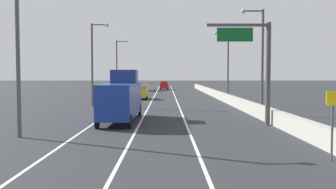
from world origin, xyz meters
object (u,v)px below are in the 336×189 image
(car_red_1, at_px, (164,86))
(car_white_2, at_px, (124,93))
(lamp_post_left_mid, at_px, (94,58))
(speed_advisory_sign, at_px, (332,120))
(overhead_sign_gantry, at_px, (258,61))
(car_silver_0, at_px, (151,86))
(box_truck, at_px, (121,98))
(car_yellow_3, at_px, (141,92))
(lamp_post_left_near, at_px, (22,42))
(lamp_post_right_second, at_px, (260,54))
(lamp_post_left_far, at_px, (118,64))
(lamp_post_right_third, at_px, (226,61))

(car_red_1, relative_size, car_white_2, 0.92)
(lamp_post_left_mid, xyz_separation_m, car_red_1, (7.96, 46.70, -4.58))
(speed_advisory_sign, xyz_separation_m, car_white_2, (-13.47, 40.36, -0.82))
(overhead_sign_gantry, relative_size, lamp_post_left_mid, 0.77)
(speed_advisory_sign, xyz_separation_m, car_silver_0, (-10.50, 68.64, -0.72))
(car_red_1, bearing_deg, box_truck, -92.91)
(car_yellow_3, distance_m, box_truck, 26.69)
(car_silver_0, bearing_deg, lamp_post_left_near, -94.63)
(overhead_sign_gantry, relative_size, box_truck, 0.78)
(car_silver_0, bearing_deg, car_red_1, 65.85)
(lamp_post_right_second, height_order, lamp_post_left_far, same)
(overhead_sign_gantry, height_order, car_red_1, overhead_sign_gantry)
(car_silver_0, bearing_deg, car_yellow_3, -90.88)
(speed_advisory_sign, bearing_deg, lamp_post_left_mid, 118.68)
(car_silver_0, bearing_deg, lamp_post_right_third, -69.36)
(lamp_post_left_near, xyz_separation_m, car_silver_0, (5.06, 62.49, -4.57))
(car_silver_0, relative_size, box_truck, 0.50)
(car_white_2, bearing_deg, speed_advisory_sign, -71.54)
(overhead_sign_gantry, height_order, box_truck, overhead_sign_gantry)
(lamp_post_right_second, xyz_separation_m, lamp_post_left_near, (-17.00, -12.56, 0.00))
(lamp_post_left_near, bearing_deg, box_truck, 58.13)
(car_yellow_3, bearing_deg, speed_advisory_sign, -74.95)
(box_truck, bearing_deg, lamp_post_right_second, 21.36)
(lamp_post_right_third, bearing_deg, car_white_2, 168.23)
(car_silver_0, height_order, car_white_2, car_silver_0)
(lamp_post_left_far, xyz_separation_m, car_red_1, (7.96, 24.43, -4.58))
(lamp_post_right_third, height_order, car_red_1, lamp_post_right_third)
(overhead_sign_gantry, height_order, lamp_post_left_far, lamp_post_left_far)
(lamp_post_right_third, distance_m, lamp_post_left_near, 35.41)
(speed_advisory_sign, bearing_deg, car_silver_0, 98.70)
(lamp_post_right_second, distance_m, car_yellow_3, 25.59)
(lamp_post_left_far, distance_m, car_yellow_3, 11.98)
(overhead_sign_gantry, xyz_separation_m, car_yellow_3, (-10.48, 29.17, -3.71))
(overhead_sign_gantry, xyz_separation_m, lamp_post_left_far, (-15.11, 39.23, 0.88))
(lamp_post_right_second, xyz_separation_m, car_red_1, (-9.03, 56.42, -4.58))
(lamp_post_left_near, distance_m, car_yellow_3, 35.10)
(overhead_sign_gantry, bearing_deg, box_truck, 166.35)
(lamp_post_left_mid, bearing_deg, car_silver_0, 82.84)
(overhead_sign_gantry, distance_m, lamp_post_right_third, 25.88)
(lamp_post_left_near, xyz_separation_m, car_white_2, (2.09, 34.21, -4.66))
(lamp_post_left_near, relative_size, box_truck, 1.01)
(lamp_post_right_third, bearing_deg, lamp_post_left_far, 141.49)
(car_yellow_3, bearing_deg, lamp_post_left_mid, -110.72)
(overhead_sign_gantry, relative_size, lamp_post_right_third, 0.77)
(lamp_post_right_second, bearing_deg, overhead_sign_gantry, -104.58)
(car_white_2, bearing_deg, lamp_post_right_second, -55.44)
(car_silver_0, bearing_deg, lamp_post_left_mid, -97.16)
(lamp_post_left_near, distance_m, box_truck, 9.93)
(lamp_post_left_near, relative_size, lamp_post_left_mid, 1.00)
(overhead_sign_gantry, bearing_deg, speed_advisory_sign, -87.79)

